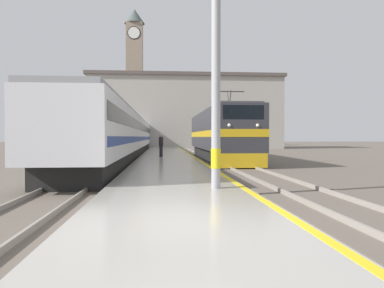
# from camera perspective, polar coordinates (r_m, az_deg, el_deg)

# --- Properties ---
(ground_plane) EXTENTS (200.00, 200.00, 0.00)m
(ground_plane) POSITION_cam_1_polar(r_m,az_deg,el_deg) (37.18, -4.00, -1.70)
(ground_plane) COLOR #60564C
(platform) EXTENTS (4.37, 140.00, 0.27)m
(platform) POSITION_cam_1_polar(r_m,az_deg,el_deg) (32.18, -3.89, -1.90)
(platform) COLOR #ADA89E
(platform) RESTS_ON ground
(rail_track_near) EXTENTS (2.84, 140.00, 0.16)m
(rail_track_near) POSITION_cam_1_polar(r_m,az_deg,el_deg) (32.50, 3.32, -2.05)
(rail_track_near) COLOR #60564C
(rail_track_near) RESTS_ON ground
(rail_track_far) EXTENTS (2.84, 140.00, 0.16)m
(rail_track_far) POSITION_cam_1_polar(r_m,az_deg,el_deg) (32.34, -10.28, -2.08)
(rail_track_far) COLOR #60564C
(rail_track_far) RESTS_ON ground
(locomotive_train) EXTENTS (2.92, 17.63, 4.88)m
(locomotive_train) POSITION_cam_1_polar(r_m,az_deg,el_deg) (29.44, 4.15, 1.44)
(locomotive_train) COLOR black
(locomotive_train) RESTS_ON ground
(passenger_train) EXTENTS (2.92, 49.10, 3.63)m
(passenger_train) POSITION_cam_1_polar(r_m,az_deg,el_deg) (36.11, -9.70, 1.33)
(passenger_train) COLOR black
(passenger_train) RESTS_ON ground
(catenary_mast) EXTENTS (3.19, 0.29, 8.49)m
(catenary_mast) POSITION_cam_1_polar(r_m,az_deg,el_deg) (11.57, 4.23, 14.61)
(catenary_mast) COLOR #9E9EA3
(catenary_mast) RESTS_ON platform
(person_on_platform) EXTENTS (0.34, 0.34, 1.75)m
(person_on_platform) POSITION_cam_1_polar(r_m,az_deg,el_deg) (28.96, -4.75, -0.13)
(person_on_platform) COLOR #23232D
(person_on_platform) RESTS_ON platform
(clock_tower) EXTENTS (3.88, 3.88, 26.42)m
(clock_tower) POSITION_cam_1_polar(r_m,az_deg,el_deg) (74.27, -8.73, 10.45)
(clock_tower) COLOR gray
(clock_tower) RESTS_ON ground
(station_building) EXTENTS (30.03, 9.70, 11.43)m
(station_building) POSITION_cam_1_polar(r_m,az_deg,el_deg) (59.98, -1.03, 4.85)
(station_building) COLOR #A8A399
(station_building) RESTS_ON ground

